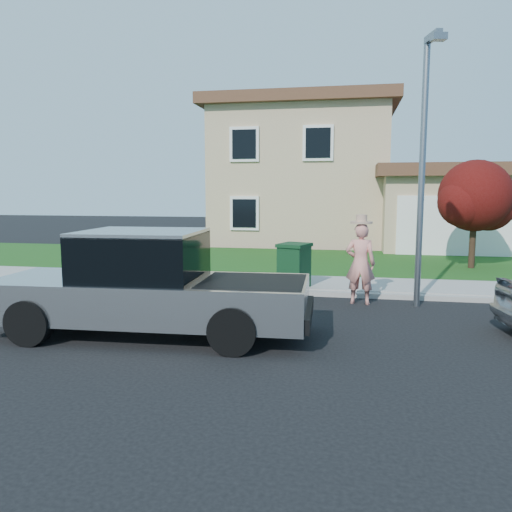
# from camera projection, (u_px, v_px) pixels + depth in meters

# --- Properties ---
(ground) EXTENTS (80.00, 80.00, 0.00)m
(ground) POSITION_uv_depth(u_px,v_px,m) (223.00, 323.00, 9.75)
(ground) COLOR black
(ground) RESTS_ON ground
(curb) EXTENTS (40.00, 0.20, 0.12)m
(curb) POSITION_uv_depth(u_px,v_px,m) (291.00, 292.00, 12.39)
(curb) COLOR gray
(curb) RESTS_ON ground
(sidewalk) EXTENTS (40.00, 2.00, 0.15)m
(sidewalk) POSITION_uv_depth(u_px,v_px,m) (296.00, 284.00, 13.46)
(sidewalk) COLOR gray
(sidewalk) RESTS_ON ground
(lawn) EXTENTS (40.00, 7.00, 0.10)m
(lawn) POSITION_uv_depth(u_px,v_px,m) (309.00, 262.00, 17.85)
(lawn) COLOR #193E11
(lawn) RESTS_ON ground
(house) EXTENTS (14.00, 11.30, 6.85)m
(house) POSITION_uv_depth(u_px,v_px,m) (329.00, 179.00, 25.08)
(house) COLOR tan
(house) RESTS_ON ground
(pickup_truck) EXTENTS (5.77, 2.24, 1.87)m
(pickup_truck) POSITION_uv_depth(u_px,v_px,m) (149.00, 287.00, 8.85)
(pickup_truck) COLOR black
(pickup_truck) RESTS_ON ground
(woman) EXTENTS (0.72, 0.52, 2.04)m
(woman) POSITION_uv_depth(u_px,v_px,m) (360.00, 262.00, 11.30)
(woman) COLOR #E48A7D
(woman) RESTS_ON ground
(ornamental_tree) EXTENTS (2.52, 2.27, 3.46)m
(ornamental_tree) POSITION_uv_depth(u_px,v_px,m) (476.00, 199.00, 15.86)
(ornamental_tree) COLOR black
(ornamental_tree) RESTS_ON lawn
(trash_bin) EXTENTS (0.90, 0.97, 1.12)m
(trash_bin) POSITION_uv_depth(u_px,v_px,m) (294.00, 265.00, 12.49)
(trash_bin) COLOR black
(trash_bin) RESTS_ON sidewalk
(street_lamp) EXTENTS (0.38, 0.75, 5.76)m
(street_lamp) POSITION_uv_depth(u_px,v_px,m) (424.00, 157.00, 10.68)
(street_lamp) COLOR slate
(street_lamp) RESTS_ON ground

